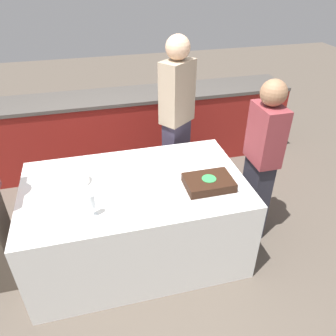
# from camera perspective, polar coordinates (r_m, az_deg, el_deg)

# --- Properties ---
(ground_plane) EXTENTS (14.00, 14.00, 0.00)m
(ground_plane) POSITION_cam_1_polar(r_m,az_deg,el_deg) (3.16, -5.09, -14.13)
(ground_plane) COLOR brown
(back_counter) EXTENTS (4.40, 0.58, 0.92)m
(back_counter) POSITION_cam_1_polar(r_m,az_deg,el_deg) (4.19, -9.23, 6.47)
(back_counter) COLOR maroon
(back_counter) RESTS_ON ground_plane
(dining_table) EXTENTS (1.79, 1.07, 0.78)m
(dining_table) POSITION_cam_1_polar(r_m,az_deg,el_deg) (2.89, -5.48, -8.90)
(dining_table) COLOR silver
(dining_table) RESTS_ON ground_plane
(cake) EXTENTS (0.41, 0.31, 0.08)m
(cake) POSITION_cam_1_polar(r_m,az_deg,el_deg) (2.59, 7.09, -2.56)
(cake) COLOR #B7B2AD
(cake) RESTS_ON dining_table
(plate_stack) EXTENTS (0.19, 0.19, 0.06)m
(plate_stack) POSITION_cam_1_polar(r_m,az_deg,el_deg) (2.72, -15.49, -1.87)
(plate_stack) COLOR white
(plate_stack) RESTS_ON dining_table
(wine_glass) EXTENTS (0.06, 0.06, 0.19)m
(wine_glass) POSITION_cam_1_polar(r_m,az_deg,el_deg) (2.31, -13.15, -5.68)
(wine_glass) COLOR white
(wine_glass) RESTS_ON dining_table
(side_plate_near_cake) EXTENTS (0.19, 0.19, 0.00)m
(side_plate_near_cake) POSITION_cam_1_polar(r_m,az_deg,el_deg) (2.83, 4.51, 0.18)
(side_plate_near_cake) COLOR white
(side_plate_near_cake) RESTS_ON dining_table
(utensil_pile) EXTENTS (0.15, 0.09, 0.02)m
(utensil_pile) POSITION_cam_1_polar(r_m,az_deg,el_deg) (2.28, -3.67, -8.98)
(utensil_pile) COLOR white
(utensil_pile) RESTS_ON dining_table
(person_cutting_cake) EXTENTS (0.38, 0.36, 1.74)m
(person_cutting_cake) POSITION_cam_1_polar(r_m,az_deg,el_deg) (3.31, 1.53, 8.39)
(person_cutting_cake) COLOR #383347
(person_cutting_cake) RESTS_ON ground_plane
(person_seated_right) EXTENTS (0.21, 0.32, 1.54)m
(person_seated_right) POSITION_cam_1_polar(r_m,az_deg,el_deg) (2.95, 15.89, 1.07)
(person_seated_right) COLOR #282833
(person_seated_right) RESTS_ON ground_plane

